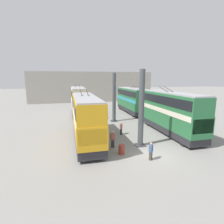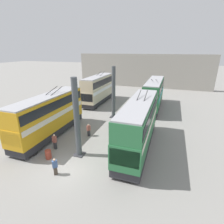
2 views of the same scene
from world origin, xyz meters
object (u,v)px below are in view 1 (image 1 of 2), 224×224
(bus_left_near, at_px, (171,110))
(person_aisle_midway, at_px, (121,128))
(bus_right_far, at_px, (78,100))
(person_aisle_foreground, at_px, (151,151))
(bus_right_near, at_px, (86,116))
(bus_left_far, at_px, (131,99))
(person_by_right_row, at_px, (113,139))
(oil_drum, at_px, (122,149))

(bus_left_near, xyz_separation_m, person_aisle_midway, (0.92, 6.10, -2.12))
(bus_right_far, relative_size, person_aisle_midway, 6.70)
(bus_right_far, bearing_deg, bus_left_near, -143.74)
(bus_left_near, distance_m, person_aisle_foreground, 8.71)
(person_aisle_foreground, bearing_deg, bus_right_near, -4.00)
(bus_left_far, xyz_separation_m, person_by_right_row, (-17.10, 8.12, -1.93))
(bus_left_near, distance_m, bus_left_far, 14.19)
(bus_right_far, height_order, person_by_right_row, bus_right_far)
(bus_left_far, distance_m, person_aisle_midway, 14.75)
(bus_right_far, bearing_deg, oil_drum, -171.63)
(bus_right_far, bearing_deg, person_by_right_row, -172.23)
(bus_left_near, xyz_separation_m, bus_right_far, (14.28, 10.47, 0.01))
(bus_right_near, bearing_deg, bus_left_far, -35.66)
(bus_left_near, xyz_separation_m, bus_left_far, (14.19, 0.00, -0.10))
(oil_drum, bearing_deg, person_aisle_foreground, -130.01)
(bus_left_near, height_order, bus_right_near, bus_left_near)
(person_aisle_midway, bearing_deg, bus_right_near, -133.67)
(bus_left_far, relative_size, oil_drum, 13.08)
(person_aisle_midway, bearing_deg, bus_right_far, 137.69)
(bus_right_far, bearing_deg, bus_left_far, -90.45)
(person_aisle_foreground, bearing_deg, person_by_right_row, -7.08)
(bus_left_near, xyz_separation_m, bus_right_near, (-0.40, 10.47, -0.12))
(bus_right_near, relative_size, person_by_right_row, 6.50)
(bus_right_far, bearing_deg, person_aisle_midway, -161.90)
(person_aisle_midway, bearing_deg, oil_drum, -76.67)
(bus_left_far, distance_m, person_by_right_row, 19.03)
(bus_left_far, bearing_deg, bus_left_near, -180.00)
(person_aisle_midway, xyz_separation_m, oil_drum, (-5.47, 1.60, -0.36))
(bus_right_near, height_order, oil_drum, bus_right_near)
(bus_left_far, bearing_deg, bus_right_near, 144.34)
(bus_right_far, xyz_separation_m, person_aisle_midway, (-13.36, -4.37, -2.13))
(person_aisle_foreground, relative_size, person_aisle_midway, 1.00)
(bus_left_far, bearing_deg, person_aisle_midway, 155.31)
(bus_right_near, distance_m, bus_right_far, 14.67)
(bus_right_far, xyz_separation_m, person_aisle_foreground, (-20.55, -4.82, -2.13))
(bus_right_near, relative_size, oil_drum, 12.59)
(person_by_right_row, height_order, oil_drum, person_by_right_row)
(bus_left_far, height_order, oil_drum, bus_left_far)
(bus_left_far, distance_m, bus_right_far, 10.47)
(bus_right_far, distance_m, oil_drum, 19.20)
(person_aisle_foreground, bearing_deg, bus_right_far, -30.16)
(bus_left_far, height_order, person_by_right_row, bus_left_far)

